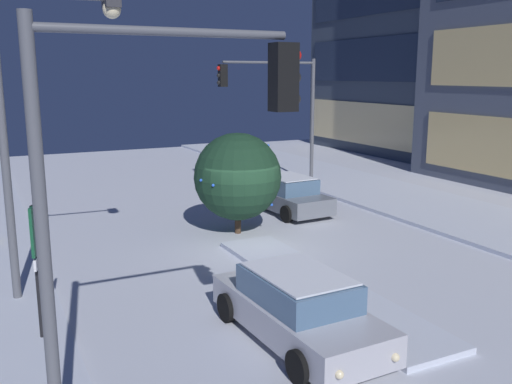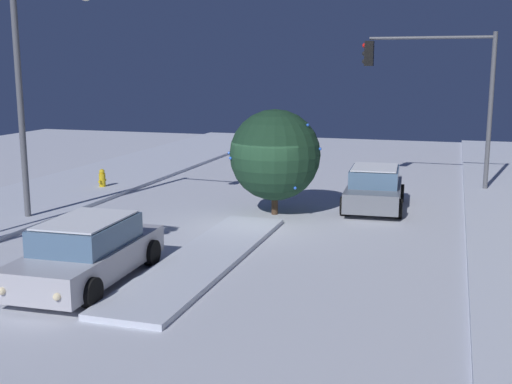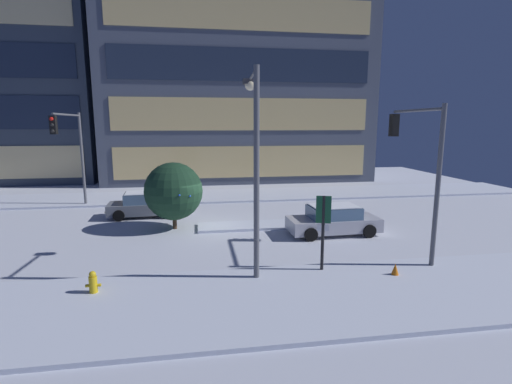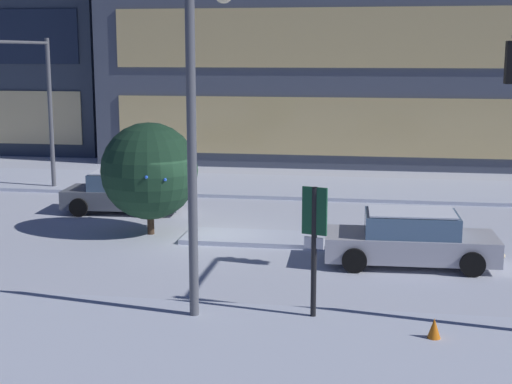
{
  "view_description": "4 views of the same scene",
  "coord_description": "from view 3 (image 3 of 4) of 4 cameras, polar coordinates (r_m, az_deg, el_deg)",
  "views": [
    {
      "loc": [
        15.88,
        -7.82,
        5.52
      ],
      "look_at": [
        0.98,
        -0.44,
        2.05
      ],
      "focal_mm": 39.55,
      "sensor_mm": 36.0,
      "label": 1
    },
    {
      "loc": [
        18.88,
        5.89,
        4.92
      ],
      "look_at": [
        2.06,
        0.68,
        1.5
      ],
      "focal_mm": 45.08,
      "sensor_mm": 36.0,
      "label": 2
    },
    {
      "loc": [
        -0.48,
        -20.04,
        5.54
      ],
      "look_at": [
        2.79,
        0.8,
        1.77
      ],
      "focal_mm": 26.77,
      "sensor_mm": 36.0,
      "label": 3
    },
    {
      "loc": [
        5.31,
        -22.4,
        5.73
      ],
      "look_at": [
        1.73,
        -0.09,
        1.52
      ],
      "focal_mm": 52.92,
      "sensor_mm": 36.0,
      "label": 4
    }
  ],
  "objects": [
    {
      "name": "traffic_light_corner_near_right",
      "position": [
        16.92,
        23.0,
        5.3
      ],
      "size": [
        0.32,
        3.89,
        6.28
      ],
      "rotation": [
        0.0,
        0.0,
        1.57
      ],
      "color": "#565960",
      "rests_on": "ground"
    },
    {
      "name": "decorated_tree_median",
      "position": [
        20.56,
        -12.22,
        0.1
      ],
      "size": [
        3.06,
        3.12,
        3.57
      ],
      "color": "#473323",
      "rests_on": "ground"
    },
    {
      "name": "office_tower_main",
      "position": [
        42.35,
        -3.03,
        25.88
      ],
      "size": [
        25.54,
        12.2,
        34.07
      ],
      "color": "#4C5466",
      "rests_on": "ground"
    },
    {
      "name": "curb_strip_near",
      "position": [
        12.34,
        -5.99,
        -16.23
      ],
      "size": [
        52.0,
        5.2,
        0.14
      ],
      "primitive_type": "cube",
      "color": "silver",
      "rests_on": "ground"
    },
    {
      "name": "street_lamp_arched",
      "position": [
        13.73,
        -0.25,
        7.35
      ],
      "size": [
        0.56,
        2.95,
        7.43
      ],
      "rotation": [
        0.0,
        0.0,
        1.51
      ],
      "color": "#565960",
      "rests_on": "ground"
    },
    {
      "name": "parking_info_sign",
      "position": [
        14.32,
        10.0,
        -4.76
      ],
      "size": [
        0.54,
        0.22,
        2.96
      ],
      "rotation": [
        0.0,
        0.0,
        1.27
      ],
      "color": "black",
      "rests_on": "ground"
    },
    {
      "name": "car_far",
      "position": [
        24.04,
        -16.34,
        -1.87
      ],
      "size": [
        4.38,
        2.24,
        1.49
      ],
      "rotation": [
        0.0,
        0.0,
        3.2
      ],
      "color": "slate",
      "rests_on": "ground"
    },
    {
      "name": "curb_strip_far",
      "position": [
        29.55,
        -7.82,
        -0.62
      ],
      "size": [
        52.0,
        5.2,
        0.14
      ],
      "primitive_type": "cube",
      "color": "silver",
      "rests_on": "ground"
    },
    {
      "name": "fire_hydrant",
      "position": [
        13.77,
        -23.16,
        -12.56
      ],
      "size": [
        0.48,
        0.26,
        0.86
      ],
      "color": "gold",
      "rests_on": "ground"
    },
    {
      "name": "median_strip",
      "position": [
        21.16,
        3.61,
        -4.86
      ],
      "size": [
        9.0,
        1.8,
        0.14
      ],
      "primitive_type": "cube",
      "color": "silver",
      "rests_on": "ground"
    },
    {
      "name": "office_tower_secondary",
      "position": [
        44.03,
        -31.66,
        15.64
      ],
      "size": [
        13.54,
        8.18,
        21.74
      ],
      "color": "#384251",
      "rests_on": "ground"
    },
    {
      "name": "construction_cone",
      "position": [
        15.02,
        20.07,
        -11.02
      ],
      "size": [
        0.36,
        0.36,
        0.55
      ],
      "primitive_type": "cone",
      "color": "orange",
      "rests_on": "ground"
    },
    {
      "name": "ground",
      "position": [
        20.8,
        -7.29,
        -5.39
      ],
      "size": [
        52.0,
        52.0,
        0.0
      ],
      "primitive_type": "plane",
      "color": "silver"
    },
    {
      "name": "traffic_light_corner_far_left",
      "position": [
        26.34,
        -25.89,
        6.71
      ],
      "size": [
        0.32,
        5.19,
        6.28
      ],
      "rotation": [
        0.0,
        0.0,
        -1.57
      ],
      "color": "#565960",
      "rests_on": "ground"
    },
    {
      "name": "car_near",
      "position": [
        19.78,
        11.5,
        -4.19
      ],
      "size": [
        4.74,
        2.2,
        1.49
      ],
      "rotation": [
        0.0,
        0.0,
        0.04
      ],
      "color": "#B7B7C1",
      "rests_on": "ground"
    }
  ]
}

